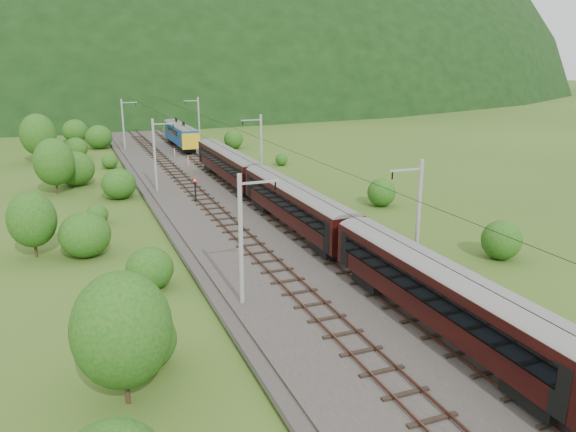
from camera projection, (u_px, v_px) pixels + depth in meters
name	position (u px, v px, depth m)	size (l,w,h in m)	color
ground	(334.00, 292.00, 36.47)	(600.00, 600.00, 0.00)	#35551A
railbed	(279.00, 244.00, 45.36)	(14.00, 220.00, 0.30)	#38332D
track_left	(251.00, 245.00, 44.45)	(2.40, 220.00, 0.27)	brown
track_right	(306.00, 238.00, 46.16)	(2.40, 220.00, 0.27)	brown
catenary_left	(155.00, 153.00, 61.64)	(2.54, 192.28, 8.00)	gray
catenary_right	(261.00, 147.00, 66.01)	(2.54, 192.28, 8.00)	gray
overhead_wires	(278.00, 159.00, 43.47)	(4.83, 198.00, 0.03)	black
mountain_main	(93.00, 89.00, 268.69)	(504.00, 360.00, 244.00)	black
train	(295.00, 198.00, 47.62)	(2.67, 107.50, 4.62)	black
hazard_post_near	(175.00, 152.00, 83.85)	(0.15, 0.15, 1.36)	red
hazard_post_far	(188.00, 161.00, 76.85)	(0.15, 0.15, 1.43)	red
signal	(195.00, 189.00, 57.46)	(0.27, 0.27, 2.42)	black
vegetation_left	(83.00, 198.00, 50.53)	(13.41, 148.99, 7.08)	#144B14
vegetation_right	(498.00, 248.00, 40.53)	(6.65, 103.70, 3.22)	#144B14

